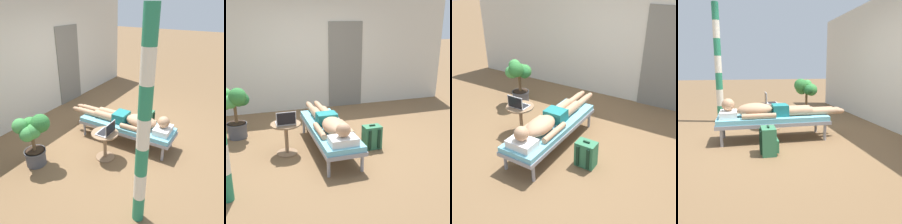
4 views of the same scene
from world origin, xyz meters
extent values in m
plane|color=brown|center=(0.00, 0.00, 0.00)|extent=(40.00, 40.00, 0.00)
cube|color=beige|center=(-0.17, 2.35, 1.35)|extent=(7.60, 0.20, 2.70)
cube|color=slate|center=(0.95, 2.24, 1.02)|extent=(0.84, 0.03, 2.04)
cylinder|color=gray|center=(-0.42, 0.75, 0.14)|extent=(0.05, 0.05, 0.28)
cylinder|color=gray|center=(0.09, 0.75, 0.14)|extent=(0.05, 0.05, 0.28)
cylinder|color=gray|center=(-0.42, -0.97, 0.14)|extent=(0.05, 0.05, 0.28)
cylinder|color=gray|center=(0.09, -0.97, 0.14)|extent=(0.05, 0.05, 0.28)
cube|color=gray|center=(-0.17, -0.11, 0.31)|extent=(0.61, 1.92, 0.06)
cube|color=#6BB7CC|center=(-0.17, -0.11, 0.38)|extent=(0.58, 1.88, 0.08)
cube|color=white|center=(-0.17, -0.86, 0.47)|extent=(0.40, 0.28, 0.11)
sphere|color=tan|center=(-0.17, -0.86, 0.64)|extent=(0.21, 0.21, 0.21)
ellipsoid|color=tan|center=(-0.17, -0.42, 0.54)|extent=(0.35, 0.60, 0.23)
cylinder|color=tan|center=(-0.39, -0.37, 0.46)|extent=(0.09, 0.55, 0.09)
cylinder|color=tan|center=(0.05, -0.37, 0.46)|extent=(0.09, 0.55, 0.09)
cube|color=#1E7272|center=(-0.17, 0.01, 0.52)|extent=(0.33, 0.26, 0.19)
cylinder|color=tan|center=(-0.25, 0.35, 0.49)|extent=(0.15, 0.42, 0.15)
cylinder|color=tan|center=(-0.25, 0.78, 0.47)|extent=(0.11, 0.44, 0.11)
ellipsoid|color=tan|center=(-0.25, 1.07, 0.47)|extent=(0.09, 0.20, 0.10)
cylinder|color=tan|center=(-0.08, 0.35, 0.49)|extent=(0.15, 0.42, 0.15)
cylinder|color=tan|center=(-0.08, 0.78, 0.47)|extent=(0.11, 0.44, 0.11)
ellipsoid|color=tan|center=(-0.08, 1.07, 0.47)|extent=(0.09, 0.20, 0.10)
cylinder|color=#8C6B4C|center=(-0.86, -0.05, 0.01)|extent=(0.34, 0.34, 0.02)
cylinder|color=#8C6B4C|center=(-0.86, -0.05, 0.26)|extent=(0.06, 0.06, 0.48)
cylinder|color=#8C6B4C|center=(-0.86, -0.05, 0.51)|extent=(0.48, 0.48, 0.02)
cube|color=silver|center=(-0.86, -0.05, 0.53)|extent=(0.31, 0.22, 0.02)
cube|color=black|center=(-0.86, -0.04, 0.54)|extent=(0.27, 0.15, 0.00)
cube|color=silver|center=(-0.86, -0.16, 0.64)|extent=(0.31, 0.01, 0.21)
cube|color=black|center=(-0.86, -0.17, 0.64)|extent=(0.29, 0.00, 0.19)
cube|color=#33724C|center=(0.55, -0.28, 0.20)|extent=(0.30, 0.20, 0.40)
cube|color=#33724C|center=(0.55, -0.16, 0.13)|extent=(0.22, 0.04, 0.18)
cube|color=black|center=(0.46, -0.40, 0.20)|extent=(0.04, 0.02, 0.34)
cube|color=black|center=(0.63, -0.40, 0.20)|extent=(0.04, 0.02, 0.34)
cube|color=black|center=(0.55, -0.28, 0.41)|extent=(0.10, 0.02, 0.02)
cylinder|color=#4C4C51|center=(-1.64, 0.90, 0.14)|extent=(0.34, 0.34, 0.28)
cylinder|color=#4C4C51|center=(-1.64, 0.90, 0.26)|extent=(0.37, 0.37, 0.04)
cylinder|color=#332319|center=(-1.64, 0.90, 0.29)|extent=(0.31, 0.31, 0.01)
cylinder|color=brown|center=(-1.64, 0.90, 0.48)|extent=(0.06, 0.06, 0.39)
sphere|color=#23602D|center=(-1.48, 0.89, 0.72)|extent=(0.23, 0.23, 0.23)
sphere|color=#38843D|center=(-1.56, 1.00, 0.71)|extent=(0.29, 0.29, 0.29)
sphere|color=#38843D|center=(-1.68, 1.01, 0.73)|extent=(0.24, 0.24, 0.24)
sphere|color=#429347|center=(-1.79, 0.95, 0.82)|extent=(0.25, 0.25, 0.25)
sphere|color=#429347|center=(-1.78, 0.82, 0.71)|extent=(0.25, 0.25, 0.25)
sphere|color=#429347|center=(-1.70, 0.77, 0.73)|extent=(0.25, 0.25, 0.25)
sphere|color=#2D7233|center=(-1.57, 0.74, 0.82)|extent=(0.31, 0.31, 0.31)
cylinder|color=#267F59|center=(-1.75, -1.12, 0.19)|extent=(0.15, 0.15, 0.37)
cylinder|color=silver|center=(-1.75, -1.12, 0.56)|extent=(0.15, 0.15, 0.37)
cylinder|color=#267F59|center=(-1.75, -1.12, 0.93)|extent=(0.15, 0.15, 0.37)
cylinder|color=silver|center=(-1.75, -1.12, 1.30)|extent=(0.15, 0.15, 0.37)
cylinder|color=#267F59|center=(-1.75, -1.12, 1.68)|extent=(0.15, 0.15, 0.37)
cylinder|color=silver|center=(-1.75, -1.12, 2.05)|extent=(0.15, 0.15, 0.37)
cylinder|color=#267F59|center=(-1.75, -1.12, 2.42)|extent=(0.15, 0.15, 0.37)
camera|label=1|loc=(-3.79, -1.93, 2.61)|focal=37.11mm
camera|label=2|loc=(-1.41, -4.48, 2.16)|focal=47.00mm
camera|label=3|loc=(1.97, -3.29, 2.65)|focal=44.15mm
camera|label=4|loc=(3.80, -0.65, 1.25)|focal=37.71mm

